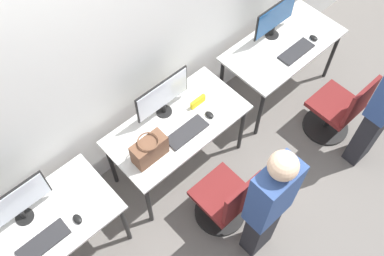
% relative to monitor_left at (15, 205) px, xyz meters
% --- Properties ---
extents(ground_plane, '(20.00, 20.00, 0.00)m').
position_rel_monitor_left_xyz_m(ground_plane, '(1.43, -0.47, -0.95)').
color(ground_plane, slate).
extents(wall_back, '(12.00, 0.05, 2.80)m').
position_rel_monitor_left_xyz_m(wall_back, '(1.43, 0.31, 0.45)').
color(wall_back, silver).
rests_on(wall_back, ground_plane).
extents(desk_left, '(1.27, 0.65, 0.72)m').
position_rel_monitor_left_xyz_m(desk_left, '(-0.00, -0.14, -0.31)').
color(desk_left, silver).
rests_on(desk_left, ground_plane).
extents(monitor_left, '(0.55, 0.14, 0.41)m').
position_rel_monitor_left_xyz_m(monitor_left, '(0.00, 0.00, 0.00)').
color(monitor_left, black).
rests_on(monitor_left, desk_left).
extents(keyboard_left, '(0.40, 0.15, 0.02)m').
position_rel_monitor_left_xyz_m(keyboard_left, '(0.00, -0.27, -0.22)').
color(keyboard_left, '#262628').
rests_on(keyboard_left, desk_left).
extents(mouse_left, '(0.06, 0.09, 0.03)m').
position_rel_monitor_left_xyz_m(mouse_left, '(0.29, -0.29, -0.21)').
color(mouse_left, black).
rests_on(mouse_left, desk_left).
extents(desk_center, '(1.27, 0.65, 0.72)m').
position_rel_monitor_left_xyz_m(desk_center, '(1.43, -0.14, -0.31)').
color(desk_center, silver).
rests_on(desk_center, ground_plane).
extents(monitor_center, '(0.55, 0.14, 0.41)m').
position_rel_monitor_left_xyz_m(monitor_center, '(1.43, 0.03, 0.00)').
color(monitor_center, black).
rests_on(monitor_center, desk_center).
extents(keyboard_center, '(0.40, 0.15, 0.02)m').
position_rel_monitor_left_xyz_m(keyboard_center, '(1.43, -0.27, -0.22)').
color(keyboard_center, '#262628').
rests_on(keyboard_center, desk_center).
extents(mouse_center, '(0.06, 0.09, 0.03)m').
position_rel_monitor_left_xyz_m(mouse_center, '(1.70, -0.27, -0.21)').
color(mouse_center, black).
rests_on(mouse_center, desk_center).
extents(office_chair_center, '(0.48, 0.48, 0.87)m').
position_rel_monitor_left_xyz_m(office_chair_center, '(1.36, -0.85, -0.60)').
color(office_chair_center, black).
rests_on(office_chair_center, ground_plane).
extents(person_center, '(0.36, 0.21, 1.56)m').
position_rel_monitor_left_xyz_m(person_center, '(1.40, -1.22, -0.11)').
color(person_center, '#232328').
rests_on(person_center, ground_plane).
extents(desk_right, '(1.27, 0.65, 0.72)m').
position_rel_monitor_left_xyz_m(desk_right, '(2.86, -0.14, -0.31)').
color(desk_right, silver).
rests_on(desk_right, ground_plane).
extents(monitor_right, '(0.55, 0.14, 0.41)m').
position_rel_monitor_left_xyz_m(monitor_right, '(2.86, 0.02, 0.00)').
color(monitor_right, black).
rests_on(monitor_right, desk_right).
extents(keyboard_right, '(0.40, 0.15, 0.02)m').
position_rel_monitor_left_xyz_m(keyboard_right, '(2.86, -0.30, -0.22)').
color(keyboard_right, '#262628').
rests_on(keyboard_right, desk_right).
extents(mouse_right, '(0.06, 0.09, 0.03)m').
position_rel_monitor_left_xyz_m(mouse_right, '(3.13, -0.30, -0.21)').
color(mouse_right, black).
rests_on(mouse_right, desk_right).
extents(office_chair_right, '(0.48, 0.48, 0.87)m').
position_rel_monitor_left_xyz_m(office_chair_right, '(2.88, -0.92, -0.60)').
color(office_chair_right, black).
rests_on(office_chair_right, ground_plane).
extents(handbag, '(0.30, 0.18, 0.25)m').
position_rel_monitor_left_xyz_m(handbag, '(1.05, -0.24, -0.12)').
color(handbag, brown).
rests_on(handbag, desk_center).
extents(placard_center, '(0.16, 0.03, 0.08)m').
position_rel_monitor_left_xyz_m(placard_center, '(1.71, -0.11, -0.19)').
color(placard_center, yellow).
rests_on(placard_center, desk_center).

